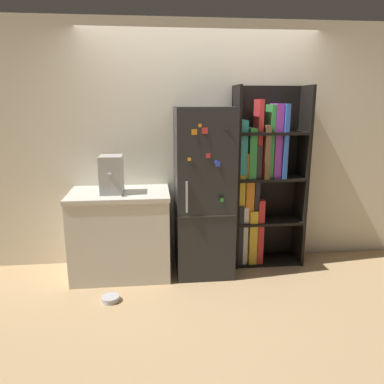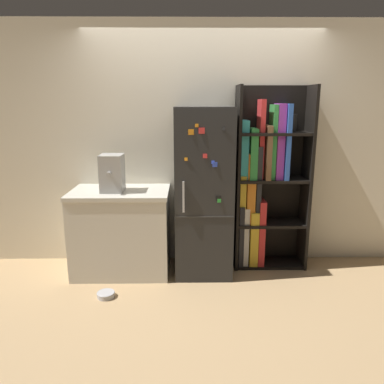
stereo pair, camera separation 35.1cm
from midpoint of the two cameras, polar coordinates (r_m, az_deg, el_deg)
ground_plane at (r=4.02m, az=4.30°, el=-12.57°), size 16.00×16.00×0.00m
wall_back at (r=4.11m, az=4.05°, el=6.99°), size 8.00×0.05×2.60m
refrigerator at (r=3.86m, az=4.34°, el=-0.06°), size 0.58×0.64×1.72m
bookshelf at (r=4.10m, az=13.19°, el=1.33°), size 0.77×0.36×1.94m
kitchen_counter at (r=3.99m, az=-8.21°, el=-5.95°), size 1.00×0.65×0.89m
espresso_machine at (r=3.80m, az=-9.51°, el=2.84°), size 0.22×0.31×0.37m
pet_bowl at (r=3.65m, az=-10.24°, el=-15.15°), size 0.17×0.17×0.05m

